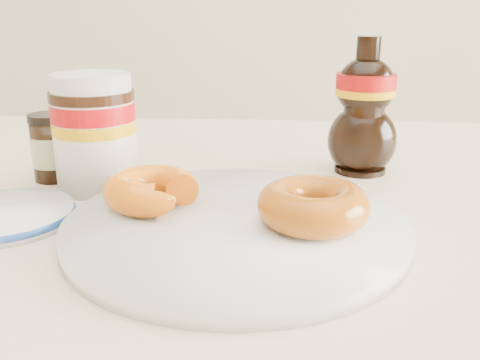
# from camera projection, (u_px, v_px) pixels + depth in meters

# --- Properties ---
(dining_table) EXTENTS (1.40, 0.90, 0.75)m
(dining_table) POSITION_uv_depth(u_px,v_px,m) (204.00, 284.00, 0.56)
(dining_table) COLOR beige
(dining_table) RESTS_ON ground
(plate) EXTENTS (0.31, 0.31, 0.02)m
(plate) POSITION_uv_depth(u_px,v_px,m) (236.00, 226.00, 0.48)
(plate) COLOR white
(plate) RESTS_ON dining_table
(donut_bitten) EXTENTS (0.10, 0.10, 0.03)m
(donut_bitten) POSITION_uv_depth(u_px,v_px,m) (152.00, 190.00, 0.50)
(donut_bitten) COLOR orange
(donut_bitten) RESTS_ON plate
(donut_whole) EXTENTS (0.10, 0.10, 0.03)m
(donut_whole) POSITION_uv_depth(u_px,v_px,m) (313.00, 205.00, 0.46)
(donut_whole) COLOR #9E490A
(donut_whole) RESTS_ON plate
(nutella_jar) EXTENTS (0.09, 0.09, 0.13)m
(nutella_jar) POSITION_uv_depth(u_px,v_px,m) (94.00, 128.00, 0.58)
(nutella_jar) COLOR white
(nutella_jar) RESTS_ON dining_table
(syrup_bottle) EXTENTS (0.09, 0.08, 0.16)m
(syrup_bottle) POSITION_uv_depth(u_px,v_px,m) (364.00, 106.00, 0.64)
(syrup_bottle) COLOR black
(syrup_bottle) RESTS_ON dining_table
(dark_jar) EXTENTS (0.05, 0.05, 0.08)m
(dark_jar) POSITION_uv_depth(u_px,v_px,m) (53.00, 148.00, 0.62)
(dark_jar) COLOR black
(dark_jar) RESTS_ON dining_table
(blue_rim_saucer) EXTENTS (0.13, 0.13, 0.01)m
(blue_rim_saucer) POSITION_uv_depth(u_px,v_px,m) (5.00, 215.00, 0.51)
(blue_rim_saucer) COLOR white
(blue_rim_saucer) RESTS_ON dining_table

